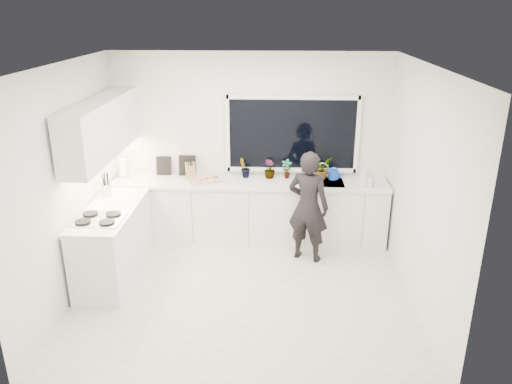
{
  "coord_description": "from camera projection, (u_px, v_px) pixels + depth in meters",
  "views": [
    {
      "loc": [
        0.4,
        -5.27,
        3.27
      ],
      "look_at": [
        0.14,
        0.4,
        1.15
      ],
      "focal_mm": 35.0,
      "sensor_mm": 36.0,
      "label": 1
    }
  ],
  "objects": [
    {
      "name": "wall_back",
      "position": [
        251.0,
        146.0,
        7.27
      ],
      "size": [
        4.0,
        0.02,
        2.7
      ],
      "primitive_type": "cube",
      "color": "white",
      "rests_on": "ground"
    },
    {
      "name": "ceiling",
      "position": [
        240.0,
        64.0,
        5.15
      ],
      "size": [
        4.0,
        3.5,
        0.02
      ],
      "primitive_type": "cube",
      "color": "white",
      "rests_on": "wall_back"
    },
    {
      "name": "stovetop",
      "position": [
        98.0,
        219.0,
        5.84
      ],
      "size": [
        0.56,
        0.48,
        0.03
      ],
      "primitive_type": "cube",
      "color": "black",
      "rests_on": "countertop_left"
    },
    {
      "name": "picture_frame_small",
      "position": [
        187.0,
        165.0,
        7.34
      ],
      "size": [
        0.25,
        0.03,
        0.3
      ],
      "primitive_type": "cube",
      "rotation": [
        0.0,
        0.0,
        -0.02
      ],
      "color": "black",
      "rests_on": "countertop_back"
    },
    {
      "name": "floor",
      "position": [
        243.0,
        292.0,
        6.1
      ],
      "size": [
        4.0,
        3.5,
        0.02
      ],
      "primitive_type": "cube",
      "color": "beige",
      "rests_on": "ground"
    },
    {
      "name": "base_cabinets_back",
      "position": [
        250.0,
        212.0,
        7.3
      ],
      "size": [
        3.92,
        0.58,
        0.88
      ],
      "primitive_type": "cube",
      "color": "white",
      "rests_on": "floor"
    },
    {
      "name": "window",
      "position": [
        292.0,
        134.0,
        7.14
      ],
      "size": [
        1.8,
        0.02,
        1.0
      ],
      "primitive_type": "cube",
      "color": "black",
      "rests_on": "wall_back"
    },
    {
      "name": "watering_can",
      "position": [
        334.0,
        175.0,
        7.2
      ],
      "size": [
        0.17,
        0.17,
        0.13
      ],
      "primitive_type": "cylinder",
      "rotation": [
        0.0,
        0.0,
        -0.3
      ],
      "color": "blue",
      "rests_on": "countertop_back"
    },
    {
      "name": "herb_plants",
      "position": [
        296.0,
        168.0,
        7.2
      ],
      "size": [
        1.39,
        0.37,
        0.31
      ],
      "color": "#26662D",
      "rests_on": "countertop_back"
    },
    {
      "name": "wall_left",
      "position": [
        67.0,
        185.0,
        5.71
      ],
      "size": [
        0.02,
        3.5,
        2.7
      ],
      "primitive_type": "cube",
      "color": "white",
      "rests_on": "ground"
    },
    {
      "name": "countertop_left",
      "position": [
        110.0,
        210.0,
        6.18
      ],
      "size": [
        0.62,
        1.6,
        0.04
      ],
      "primitive_type": "cube",
      "color": "silver",
      "rests_on": "base_cabinets_left"
    },
    {
      "name": "countertop_back",
      "position": [
        249.0,
        183.0,
        7.13
      ],
      "size": [
        3.94,
        0.62,
        0.04
      ],
      "primitive_type": "cube",
      "color": "silver",
      "rests_on": "base_cabinets_back"
    },
    {
      "name": "knife_block",
      "position": [
        190.0,
        170.0,
        7.26
      ],
      "size": [
        0.16,
        0.14,
        0.22
      ],
      "primitive_type": "cube",
      "rotation": [
        0.0,
        0.0,
        0.33
      ],
      "color": "olive",
      "rests_on": "countertop_back"
    },
    {
      "name": "pizza",
      "position": [
        205.0,
        179.0,
        7.12
      ],
      "size": [
        0.53,
        0.46,
        0.01
      ],
      "primitive_type": "cube",
      "rotation": [
        0.0,
        0.0,
        0.4
      ],
      "color": "red",
      "rests_on": "pizza_tray"
    },
    {
      "name": "paper_towel_roll",
      "position": [
        123.0,
        169.0,
        7.26
      ],
      "size": [
        0.12,
        0.12,
        0.26
      ],
      "primitive_type": "cylinder",
      "rotation": [
        0.0,
        0.0,
        0.13
      ],
      "color": "white",
      "rests_on": "countertop_back"
    },
    {
      "name": "pizza_tray",
      "position": [
        205.0,
        180.0,
        7.12
      ],
      "size": [
        0.58,
        0.52,
        0.03
      ],
      "primitive_type": "cube",
      "rotation": [
        0.0,
        0.0,
        0.4
      ],
      "color": "silver",
      "rests_on": "countertop_back"
    },
    {
      "name": "base_cabinets_left",
      "position": [
        114.0,
        243.0,
        6.34
      ],
      "size": [
        0.58,
        1.6,
        0.88
      ],
      "primitive_type": "cube",
      "color": "white",
      "rests_on": "floor"
    },
    {
      "name": "sink",
      "position": [
        323.0,
        186.0,
        7.1
      ],
      "size": [
        0.58,
        0.42,
        0.14
      ],
      "primitive_type": "cube",
      "color": "silver",
      "rests_on": "countertop_back"
    },
    {
      "name": "soap_bottles",
      "position": [
        366.0,
        178.0,
        6.87
      ],
      "size": [
        0.22,
        0.15,
        0.29
      ],
      "color": "#D8BF66",
      "rests_on": "countertop_back"
    },
    {
      "name": "wall_right",
      "position": [
        422.0,
        190.0,
        5.54
      ],
      "size": [
        0.02,
        3.5,
        2.7
      ],
      "primitive_type": "cube",
      "color": "white",
      "rests_on": "ground"
    },
    {
      "name": "utensil_crock",
      "position": [
        107.0,
        190.0,
        6.57
      ],
      "size": [
        0.15,
        0.15,
        0.16
      ],
      "primitive_type": "cylinder",
      "rotation": [
        0.0,
        0.0,
        0.18
      ],
      "color": "silver",
      "rests_on": "countertop_left"
    },
    {
      "name": "person",
      "position": [
        308.0,
        207.0,
        6.63
      ],
      "size": [
        0.65,
        0.55,
        1.53
      ],
      "primitive_type": "imported",
      "rotation": [
        0.0,
        0.0,
        2.77
      ],
      "color": "black",
      "rests_on": "floor"
    },
    {
      "name": "faucet",
      "position": [
        322.0,
        171.0,
        7.23
      ],
      "size": [
        0.03,
        0.03,
        0.22
      ],
      "primitive_type": "cylinder",
      "color": "silver",
      "rests_on": "countertop_back"
    },
    {
      "name": "picture_frame_large",
      "position": [
        164.0,
        166.0,
        7.36
      ],
      "size": [
        0.22,
        0.03,
        0.28
      ],
      "primitive_type": "cube",
      "rotation": [
        0.0,
        0.0,
        0.06
      ],
      "color": "black",
      "rests_on": "countertop_back"
    },
    {
      "name": "upper_cabinets",
      "position": [
        102.0,
        128.0,
        6.18
      ],
      "size": [
        0.34,
        2.1,
        0.7
      ],
      "primitive_type": "cube",
      "color": "white",
      "rests_on": "wall_left"
    }
  ]
}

